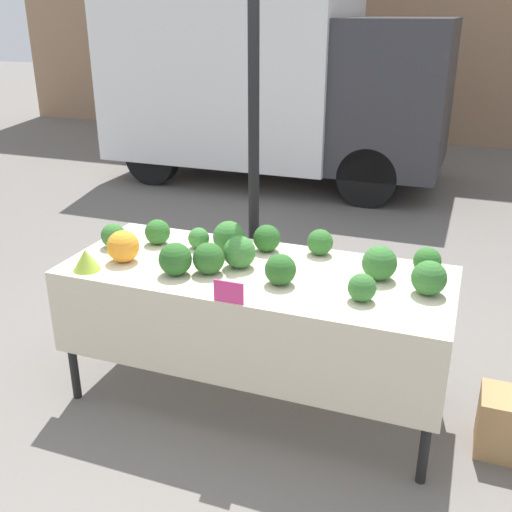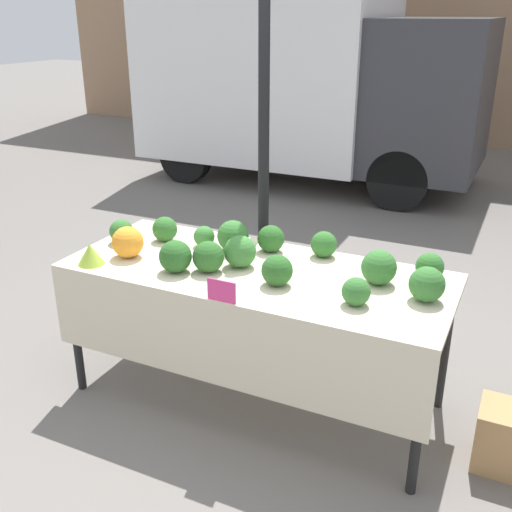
% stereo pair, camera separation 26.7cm
% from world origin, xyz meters
% --- Properties ---
extents(ground_plane, '(40.00, 40.00, 0.00)m').
position_xyz_m(ground_plane, '(0.00, 0.00, 0.00)').
color(ground_plane, slate).
extents(tent_pole, '(0.07, 0.07, 2.49)m').
position_xyz_m(tent_pole, '(-0.26, 0.66, 1.25)').
color(tent_pole, black).
rests_on(tent_pole, ground_plane).
extents(parked_truck, '(4.30, 2.13, 2.76)m').
position_xyz_m(parked_truck, '(-1.64, 4.89, 1.44)').
color(parked_truck, white).
rests_on(parked_truck, ground_plane).
extents(market_table, '(2.13, 0.87, 0.83)m').
position_xyz_m(market_table, '(0.00, -0.07, 0.74)').
color(market_table, beige).
rests_on(market_table, ground_plane).
extents(orange_cauliflower, '(0.18, 0.18, 0.18)m').
position_xyz_m(orange_cauliflower, '(-0.74, -0.15, 0.93)').
color(orange_cauliflower, orange).
rests_on(orange_cauliflower, market_table).
extents(romanesco_head, '(0.15, 0.15, 0.12)m').
position_xyz_m(romanesco_head, '(-0.87, -0.33, 0.89)').
color(romanesco_head, '#93B238').
rests_on(romanesco_head, market_table).
extents(broccoli_head_0, '(0.15, 0.15, 0.15)m').
position_xyz_m(broccoli_head_0, '(0.88, 0.27, 0.91)').
color(broccoli_head_0, '#2D6628').
rests_on(broccoli_head_0, market_table).
extents(broccoli_head_1, '(0.18, 0.18, 0.18)m').
position_xyz_m(broccoli_head_1, '(0.65, 0.11, 0.93)').
color(broccoli_head_1, '#336B2D').
rests_on(broccoli_head_1, market_table).
extents(broccoli_head_2, '(0.14, 0.14, 0.14)m').
position_xyz_m(broccoli_head_2, '(0.62, -0.18, 0.90)').
color(broccoli_head_2, '#336B2D').
rests_on(broccoli_head_2, market_table).
extents(broccoli_head_3, '(0.13, 0.13, 0.13)m').
position_xyz_m(broccoli_head_3, '(-0.43, 0.18, 0.90)').
color(broccoli_head_3, '#387533').
rests_on(broccoli_head_3, market_table).
extents(broccoli_head_4, '(0.18, 0.18, 0.18)m').
position_xyz_m(broccoli_head_4, '(-0.10, -0.00, 0.92)').
color(broccoli_head_4, '#387533').
rests_on(broccoli_head_4, market_table).
extents(broccoli_head_5, '(0.16, 0.16, 0.16)m').
position_xyz_m(broccoli_head_5, '(0.18, -0.13, 0.92)').
color(broccoli_head_5, '#285B23').
rests_on(broccoli_head_5, market_table).
extents(broccoli_head_6, '(0.17, 0.17, 0.17)m').
position_xyz_m(broccoli_head_6, '(-0.22, -0.13, 0.92)').
color(broccoli_head_6, '#285B23').
rests_on(broccoli_head_6, market_table).
extents(broccoli_head_7, '(0.15, 0.15, 0.15)m').
position_xyz_m(broccoli_head_7, '(-0.92, 0.02, 0.91)').
color(broccoli_head_7, '#336B2D').
rests_on(broccoli_head_7, market_table).
extents(broccoli_head_8, '(0.19, 0.19, 0.19)m').
position_xyz_m(broccoli_head_8, '(-0.24, 0.19, 0.93)').
color(broccoli_head_8, '#336B2D').
rests_on(broccoli_head_8, market_table).
extents(broccoli_head_9, '(0.16, 0.16, 0.16)m').
position_xyz_m(broccoli_head_9, '(-0.04, 0.28, 0.91)').
color(broccoli_head_9, '#285B23').
rests_on(broccoli_head_9, market_table).
extents(broccoli_head_10, '(0.18, 0.18, 0.18)m').
position_xyz_m(broccoli_head_10, '(-0.38, -0.21, 0.92)').
color(broccoli_head_10, '#285B23').
rests_on(broccoli_head_10, market_table).
extents(broccoli_head_11, '(0.15, 0.15, 0.15)m').
position_xyz_m(broccoli_head_11, '(0.27, 0.34, 0.91)').
color(broccoli_head_11, '#2D6628').
rests_on(broccoli_head_11, market_table).
extents(broccoli_head_12, '(0.15, 0.15, 0.15)m').
position_xyz_m(broccoli_head_12, '(-0.70, 0.16, 0.91)').
color(broccoli_head_12, '#2D6628').
rests_on(broccoli_head_12, market_table).
extents(broccoli_head_13, '(0.18, 0.18, 0.18)m').
position_xyz_m(broccoli_head_13, '(0.91, 0.01, 0.92)').
color(broccoli_head_13, '#336B2D').
rests_on(broccoli_head_13, market_table).
extents(price_sign, '(0.16, 0.01, 0.11)m').
position_xyz_m(price_sign, '(0.02, -0.42, 0.89)').
color(price_sign, '#E53D84').
rests_on(price_sign, market_table).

